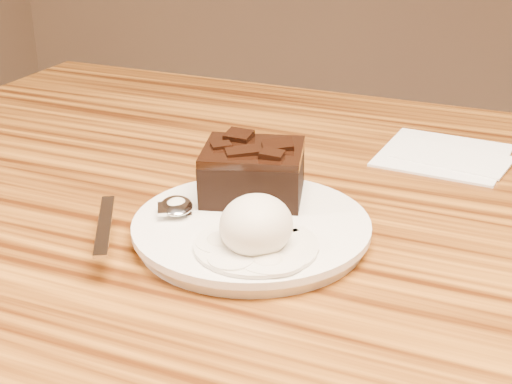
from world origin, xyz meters
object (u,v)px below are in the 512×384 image
at_px(plate, 251,230).
at_px(ice_cream_scoop, 256,225).
at_px(napkin, 443,154).
at_px(brownie, 253,175).
at_px(spoon, 176,208).

xyz_separation_m(plate, ice_cream_scoop, (0.02, -0.04, 0.03)).
relative_size(plate, napkin, 1.55).
relative_size(brownie, ice_cream_scoop, 1.44).
height_order(brownie, ice_cream_scoop, ice_cream_scoop).
xyz_separation_m(brownie, spoon, (-0.05, -0.06, -0.02)).
xyz_separation_m(brownie, napkin, (0.14, 0.21, -0.03)).
distance_m(plate, ice_cream_scoop, 0.06).
distance_m(spoon, napkin, 0.33).
xyz_separation_m(plate, brownie, (-0.02, 0.05, 0.03)).
xyz_separation_m(ice_cream_scoop, napkin, (0.10, 0.31, -0.03)).
distance_m(plate, brownie, 0.06).
distance_m(plate, napkin, 0.29).
height_order(ice_cream_scoop, spoon, ice_cream_scoop).
bearing_deg(plate, ice_cream_scoop, -62.09).
bearing_deg(brownie, spoon, -129.07).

